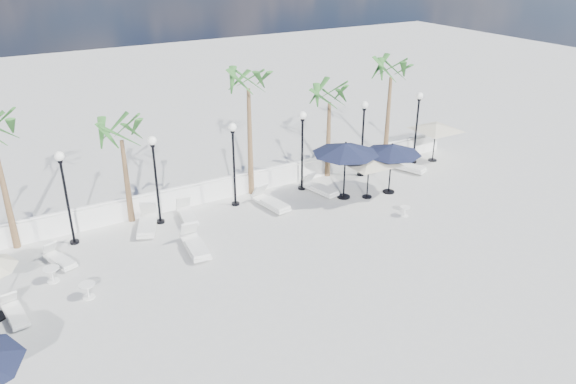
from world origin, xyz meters
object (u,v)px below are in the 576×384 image
lounger_6 (406,166)px  parasol_cream_sq_a (369,156)px  parasol_navy_mid (392,149)px  parasol_cream_sq_b (436,124)px  lounger_5 (271,202)px  lounger_3 (147,223)px  lounger_7 (320,188)px  lounger_0 (59,259)px  parasol_navy_right (346,149)px  lounger_1 (15,313)px  lounger_4 (187,214)px  lounger_2 (195,245)px

lounger_6 → parasol_cream_sq_a: 4.49m
parasol_navy_mid → parasol_cream_sq_b: (4.74, 2.08, -0.11)m
parasol_cream_sq_b → lounger_5: bearing=-176.0°
lounger_3 → lounger_7: size_ratio=1.12×
lounger_6 → parasol_cream_sq_b: (2.20, 0.36, 1.78)m
lounger_7 → lounger_5: bearing=173.0°
lounger_0 → parasol_navy_right: parasol_navy_right is taller
parasol_navy_right → lounger_1: bearing=-170.8°
lounger_5 → parasol_navy_mid: size_ratio=0.79×
lounger_4 → parasol_cream_sq_b: parasol_cream_sq_b is taller
parasol_navy_right → parasol_navy_mid: bearing=-15.3°
lounger_2 → parasol_cream_sq_a: 8.92m
lounger_5 → parasol_navy_right: parasol_navy_right is taller
lounger_6 → lounger_7: (-5.38, -0.13, -0.02)m
lounger_0 → lounger_2: (4.68, -1.60, 0.06)m
lounger_2 → lounger_4: size_ratio=1.11×
lounger_5 → parasol_navy_right: (3.42, -0.77, 2.14)m
lounger_1 → parasol_navy_right: size_ratio=0.55×
lounger_2 → parasol_cream_sq_b: size_ratio=0.50×
lounger_3 → lounger_7: lounger_3 is taller
lounger_0 → lounger_6: bearing=-17.4°
lounger_0 → lounger_7: size_ratio=0.86×
lounger_6 → lounger_7: bearing=160.2°
lounger_5 → parasol_navy_right: size_ratio=0.72×
lounger_3 → lounger_4: bearing=21.2°
lounger_3 → parasol_navy_right: bearing=11.5°
lounger_6 → lounger_1: bearing=169.0°
parasol_navy_right → lounger_0: bearing=178.0°
lounger_0 → parasol_cream_sq_a: 13.56m
lounger_7 → parasol_navy_right: bearing=-68.0°
lounger_1 → lounger_5: lounger_5 is taller
lounger_0 → lounger_7: bearing=-17.0°
lounger_0 → lounger_4: lounger_4 is taller
parasol_cream_sq_b → parasol_navy_mid: bearing=-156.3°
parasol_navy_right → lounger_7: bearing=123.7°
parasol_cream_sq_a → lounger_3: bearing=168.2°
lounger_1 → lounger_2: size_ratio=0.76×
lounger_1 → lounger_3: bearing=27.8°
lounger_6 → lounger_3: bearing=157.1°
lounger_3 → lounger_4: lounger_3 is taller
lounger_0 → parasol_navy_mid: bearing=-23.8°
lounger_2 → lounger_5: size_ratio=1.01×
lounger_2 → parasol_navy_right: bearing=14.3°
lounger_3 → lounger_4: 1.73m
lounger_4 → lounger_6: bearing=7.2°
parasol_navy_right → parasol_cream_sq_a: bearing=-29.8°
lounger_7 → parasol_cream_sq_b: parasol_cream_sq_b is taller
lounger_1 → lounger_0: bearing=49.5°
lounger_4 → parasol_cream_sq_a: 8.48m
parasol_cream_sq_a → lounger_6: bearing=23.8°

